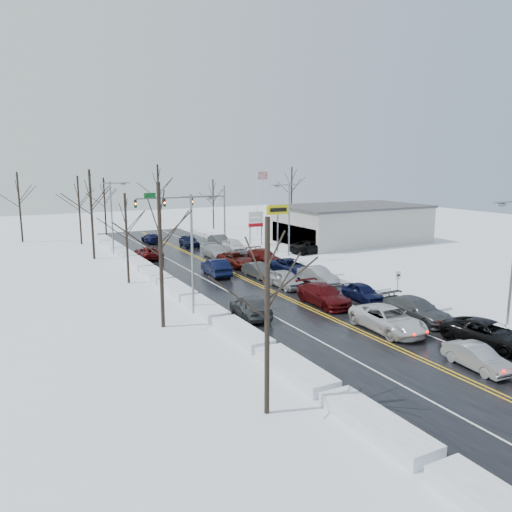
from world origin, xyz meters
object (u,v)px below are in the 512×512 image
tires_plus_sign (278,213)px  traffic_signal_mast (192,204)px  dealership_building (352,224)px  flagpole (258,198)px  oncoming_car_0 (216,275)px

tires_plus_sign → traffic_signal_mast: bearing=120.5°
tires_plus_sign → dealership_building: tires_plus_sign is taller
tires_plus_sign → flagpole: bearing=71.6°
flagpole → oncoming_car_0: bearing=-126.6°
tires_plus_sign → oncoming_car_0: tires_plus_sign is taller
traffic_signal_mast → tires_plus_sign: (7.05, -12.00, -0.49)m
tires_plus_sign → oncoming_car_0: size_ratio=1.15×
traffic_signal_mast → flagpole: 11.90m
tires_plus_sign → oncoming_car_0: 16.03m
tires_plus_sign → dealership_building: 13.82m
traffic_signal_mast → tires_plus_sign: traffic_signal_mast is taller
oncoming_car_0 → flagpole: bearing=-121.3°
dealership_building → oncoming_car_0: 28.17m
tires_plus_sign → dealership_building: (13.48, 2.01, -2.34)m
tires_plus_sign → flagpole: (4.67, 14.01, 0.93)m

